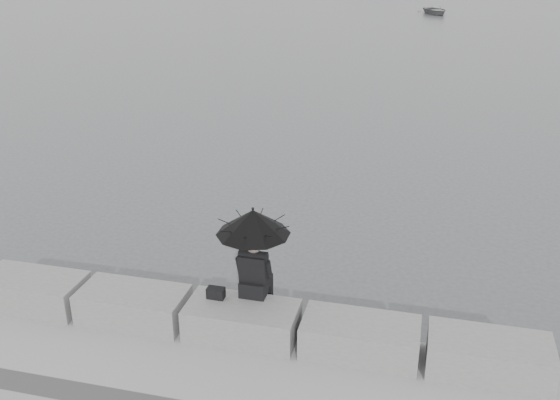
# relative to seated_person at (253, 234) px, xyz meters

# --- Properties ---
(ground) EXTENTS (360.00, 360.00, 0.00)m
(ground) POSITION_rel_seated_person_xyz_m (-0.08, 0.10, -1.98)
(ground) COLOR #404345
(ground) RESTS_ON ground
(stone_block_far_left) EXTENTS (1.60, 0.80, 0.50)m
(stone_block_far_left) POSITION_rel_seated_person_xyz_m (-3.48, -0.35, -1.23)
(stone_block_far_left) COLOR slate
(stone_block_far_left) RESTS_ON promenade
(stone_block_left) EXTENTS (1.60, 0.80, 0.50)m
(stone_block_left) POSITION_rel_seated_person_xyz_m (-1.78, -0.35, -1.23)
(stone_block_left) COLOR slate
(stone_block_left) RESTS_ON promenade
(stone_block_centre) EXTENTS (1.60, 0.80, 0.50)m
(stone_block_centre) POSITION_rel_seated_person_xyz_m (-0.08, -0.35, -1.23)
(stone_block_centre) COLOR slate
(stone_block_centre) RESTS_ON promenade
(stone_block_right) EXTENTS (1.60, 0.80, 0.50)m
(stone_block_right) POSITION_rel_seated_person_xyz_m (1.62, -0.35, -1.23)
(stone_block_right) COLOR slate
(stone_block_right) RESTS_ON promenade
(stone_block_far_right) EXTENTS (1.60, 0.80, 0.50)m
(stone_block_far_right) POSITION_rel_seated_person_xyz_m (3.32, -0.35, -1.23)
(stone_block_far_right) COLOR slate
(stone_block_far_right) RESTS_ON promenade
(seated_person) EXTENTS (1.07, 1.07, 1.39)m
(seated_person) POSITION_rel_seated_person_xyz_m (0.00, 0.00, 0.00)
(seated_person) COLOR black
(seated_person) RESTS_ON stone_block_centre
(bag) EXTENTS (0.25, 0.15, 0.16)m
(bag) POSITION_rel_seated_person_xyz_m (-0.51, -0.23, -0.90)
(bag) COLOR black
(bag) RESTS_ON stone_block_centre
(dinghy) EXTENTS (3.63, 2.72, 0.57)m
(dinghy) POSITION_rel_seated_person_xyz_m (1.83, 47.01, -1.70)
(dinghy) COLOR gray
(dinghy) RESTS_ON ground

